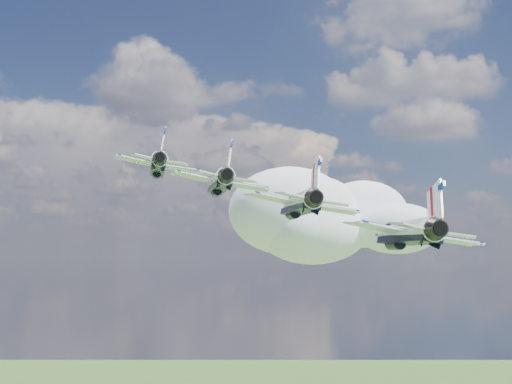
# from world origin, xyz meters

# --- Properties ---
(cloud_far) EXTENTS (62.92, 49.44, 24.72)m
(cloud_far) POSITION_xyz_m (11.20, 184.24, 157.32)
(cloud_far) COLOR white
(jet_0) EXTENTS (12.56, 15.44, 5.53)m
(jet_0) POSITION_xyz_m (-16.44, 12.98, 154.25)
(jet_0) COLOR white
(jet_1) EXTENTS (12.56, 15.44, 5.53)m
(jet_1) POSITION_xyz_m (-8.51, 4.70, 151.44)
(jet_1) COLOR white
(jet_2) EXTENTS (12.56, 15.44, 5.53)m
(jet_2) POSITION_xyz_m (-0.58, -3.58, 148.63)
(jet_2) COLOR white
(jet_3) EXTENTS (12.56, 15.44, 5.53)m
(jet_3) POSITION_xyz_m (7.34, -11.86, 145.83)
(jet_3) COLOR white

